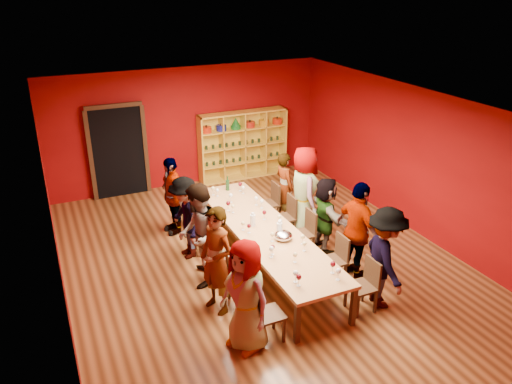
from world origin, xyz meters
TOP-DOWN VIEW (x-y plane):
  - room_shell at (0.00, 0.00)m, footprint 7.10×9.10m
  - tasting_table at (0.00, 0.00)m, footprint 1.10×4.50m
  - doorway at (-1.80, 4.43)m, footprint 1.40×0.17m
  - shelving_unit at (1.40, 4.32)m, footprint 2.40×0.40m
  - chair_person_left_0 at (-0.91, -1.91)m, footprint 0.42×0.42m
  - person_left_0 at (-1.19, -1.91)m, footprint 0.74×0.96m
  - chair_person_left_1 at (-0.91, -0.92)m, footprint 0.42×0.42m
  - person_left_1 at (-1.26, -0.92)m, footprint 0.68×0.79m
  - chair_person_left_2 at (-0.91, -0.06)m, footprint 0.42×0.42m
  - person_left_2 at (-1.27, -0.06)m, footprint 0.78×1.02m
  - chair_person_left_3 at (-0.91, 0.91)m, footprint 0.42×0.42m
  - person_left_3 at (-1.21, 0.91)m, footprint 0.47×1.07m
  - chair_person_left_4 at (-0.91, 2.00)m, footprint 0.42×0.42m
  - person_left_4 at (-1.16, 2.00)m, footprint 0.55×1.02m
  - chair_person_right_0 at (0.91, -1.89)m, footprint 0.42×0.42m
  - person_right_0 at (1.23, -1.89)m, footprint 0.75×1.20m
  - chair_person_right_1 at (0.91, -1.03)m, footprint 0.42×0.42m
  - person_right_1 at (1.32, -1.03)m, footprint 0.58×1.11m
  - chair_person_right_2 at (0.91, 0.06)m, footprint 0.42×0.42m
  - person_right_2 at (1.34, 0.06)m, footprint 0.58×1.44m
  - chair_person_right_3 at (0.91, 0.83)m, footprint 0.42×0.42m
  - person_right_3 at (1.29, 0.83)m, footprint 0.68×1.01m
  - chair_person_right_4 at (0.91, 1.58)m, footprint 0.42×0.42m
  - person_right_4 at (1.23, 1.58)m, footprint 0.45×0.59m
  - wine_glass_0 at (-0.31, -1.75)m, footprint 0.08×0.08m
  - wine_glass_1 at (0.28, -0.08)m, footprint 0.07×0.07m
  - wine_glass_2 at (-0.32, -0.95)m, footprint 0.08×0.08m
  - wine_glass_3 at (0.36, -0.78)m, footprint 0.08×0.08m
  - wine_glass_4 at (0.28, 1.65)m, footprint 0.07×0.07m
  - wine_glass_5 at (-0.07, -0.47)m, footprint 0.07×0.07m
  - wine_glass_6 at (-0.26, 1.75)m, footprint 0.07×0.07m
  - wine_glass_7 at (-0.04, -1.24)m, footprint 0.07×0.07m
  - wine_glass_8 at (0.27, -0.99)m, footprint 0.07×0.07m
  - wine_glass_9 at (0.17, 0.35)m, footprint 0.08×0.08m
  - wine_glass_10 at (0.31, -1.97)m, footprint 0.08×0.08m
  - wine_glass_11 at (0.30, 1.00)m, footprint 0.08×0.08m
  - wine_glass_12 at (0.28, 1.81)m, footprint 0.08×0.08m
  - wine_glass_13 at (-0.32, 0.99)m, footprint 0.09×0.09m
  - wine_glass_14 at (0.34, 0.83)m, footprint 0.08×0.08m
  - wine_glass_15 at (0.34, -1.77)m, footprint 0.09×0.09m
  - wine_glass_16 at (-0.12, 1.34)m, footprint 0.08×0.08m
  - wine_glass_17 at (-0.33, 1.84)m, footprint 0.08×0.08m
  - wine_glass_18 at (0.34, 0.08)m, footprint 0.08×0.08m
  - wine_glass_19 at (-0.31, -0.02)m, footprint 0.07×0.07m
  - wine_glass_20 at (-0.27, -0.88)m, footprint 0.07×0.07m
  - wine_glass_21 at (-0.26, 0.87)m, footprint 0.07×0.07m
  - wine_glass_22 at (-0.31, -1.86)m, footprint 0.08×0.08m
  - wine_glass_23 at (-0.37, 0.12)m, footprint 0.07×0.07m
  - spittoon_bowl at (0.14, -0.49)m, footprint 0.32×0.32m
  - carafe_a at (-0.14, 0.21)m, footprint 0.12×0.12m
  - carafe_b at (0.15, -0.30)m, footprint 0.14×0.14m
  - wine_bottle at (0.05, 1.96)m, footprint 0.10×0.10m

SIDE VIEW (x-z plane):
  - chair_person_left_0 at x=-0.91m, z-range 0.05..0.94m
  - chair_person_left_1 at x=-0.91m, z-range 0.05..0.94m
  - chair_person_left_2 at x=-0.91m, z-range 0.05..0.94m
  - chair_person_left_3 at x=-0.91m, z-range 0.05..0.94m
  - chair_person_left_4 at x=-0.91m, z-range 0.05..0.94m
  - chair_person_right_0 at x=0.91m, z-range 0.05..0.94m
  - chair_person_right_1 at x=0.91m, z-range 0.05..0.94m
  - chair_person_right_2 at x=0.91m, z-range 0.05..0.94m
  - chair_person_right_3 at x=0.91m, z-range 0.05..0.94m
  - chair_person_right_4 at x=0.91m, z-range 0.05..0.94m
  - tasting_table at x=0.00m, z-range 0.32..1.07m
  - person_right_2 at x=1.34m, z-range 0.00..1.51m
  - person_right_4 at x=1.23m, z-range 0.00..1.55m
  - person_left_3 at x=-1.21m, z-range 0.00..1.63m
  - spittoon_bowl at x=0.14m, z-range 0.74..0.91m
  - person_left_4 at x=-1.16m, z-range 0.00..1.66m
  - person_left_0 at x=-1.19m, z-range 0.00..1.73m
  - person_right_0 at x=1.23m, z-range 0.00..1.74m
  - carafe_a at x=-0.14m, z-range 0.74..1.00m
  - carafe_b at x=0.15m, z-range 0.74..1.01m
  - wine_bottle at x=0.05m, z-range 0.71..1.03m
  - wine_glass_6 at x=-0.26m, z-range 0.79..0.96m
  - wine_glass_21 at x=-0.26m, z-range 0.79..0.97m
  - wine_glass_4 at x=0.28m, z-range 0.79..0.97m
  - wine_glass_23 at x=-0.37m, z-range 0.79..0.97m
  - wine_glass_5 at x=-0.07m, z-range 0.79..0.97m
  - wine_glass_7 at x=-0.04m, z-range 0.79..0.97m
  - wine_glass_1 at x=0.28m, z-range 0.79..0.97m
  - wine_glass_8 at x=0.27m, z-range 0.79..0.98m
  - wine_glass_20 at x=-0.27m, z-range 0.79..0.98m
  - wine_glass_19 at x=-0.31m, z-range 0.79..0.98m
  - wine_glass_3 at x=0.36m, z-range 0.79..0.98m
  - wine_glass_18 at x=0.34m, z-range 0.79..0.98m
  - wine_glass_14 at x=0.34m, z-range 0.79..0.98m
  - wine_glass_11 at x=0.30m, z-range 0.79..0.98m
  - wine_glass_9 at x=0.17m, z-range 0.79..0.99m
  - wine_glass_17 at x=-0.33m, z-range 0.79..0.99m
  - wine_glass_16 at x=-0.12m, z-range 0.80..1.00m
  - wine_glass_22 at x=-0.31m, z-range 0.80..1.00m
  - wine_glass_12 at x=0.28m, z-range 0.80..1.00m
  - wine_glass_2 at x=-0.32m, z-range 0.80..1.01m
  - person_left_1 at x=-1.26m, z-range 0.00..1.80m
  - wine_glass_10 at x=0.31m, z-range 0.80..1.01m
  - wine_glass_0 at x=-0.31m, z-range 0.80..1.01m
  - wine_glass_13 at x=-0.32m, z-range 0.80..1.01m
  - wine_glass_15 at x=0.34m, z-range 0.80..1.01m
  - person_right_1 at x=1.32m, z-range 0.00..1.82m
  - person_left_2 at x=-1.27m, z-range 0.00..1.86m
  - person_right_3 at x=1.29m, z-range 0.00..1.90m
  - shelving_unit at x=1.40m, z-range 0.08..1.88m
  - doorway at x=-1.80m, z-range -0.03..2.27m
  - room_shell at x=0.00m, z-range -0.02..3.02m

